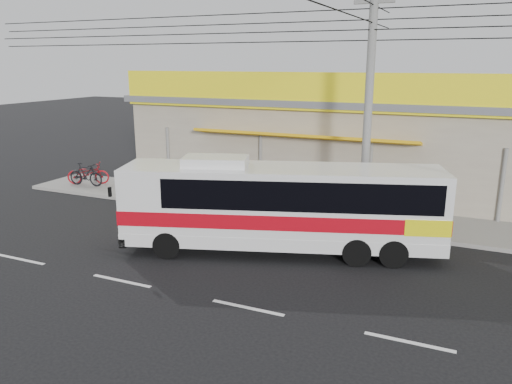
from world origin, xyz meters
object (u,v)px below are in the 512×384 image
Objects in this scene: motorbike_dark at (86,174)px; utility_pole at (373,23)px; motorbike_red at (88,173)px; coach_bus at (286,203)px.

motorbike_dark is 0.06× the size of utility_pole.
motorbike_red is 1.09× the size of motorbike_dark.
coach_bus is at bearing -122.96° from utility_pole.
utility_pole reaches higher than motorbike_dark.
utility_pole is at bearing 39.04° from coach_bus.
coach_bus is at bearing -136.58° from motorbike_red.
motorbike_red is (-12.22, 4.32, -1.00)m from coach_bus.
motorbike_red is 0.37m from motorbike_dark.
utility_pole is (1.90, 2.92, 5.68)m from coach_bus.
utility_pole reaches higher than coach_bus.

